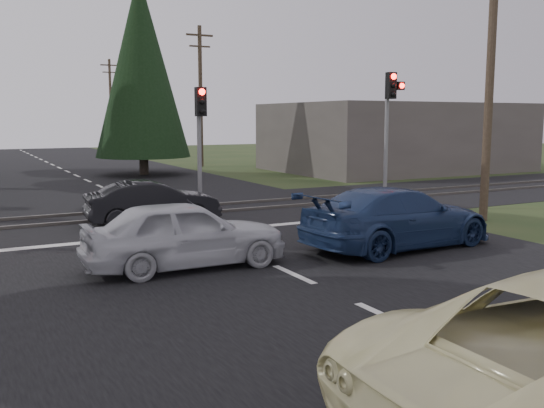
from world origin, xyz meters
TOP-DOWN VIEW (x-y plane):
  - ground at (0.00, 0.00)m, footprint 120.00×120.00m
  - road at (0.00, 10.00)m, footprint 14.00×100.00m
  - rail_corridor at (0.00, 12.00)m, footprint 120.00×8.00m
  - stop_line at (0.00, 8.20)m, footprint 13.00×0.35m
  - rail_near at (0.00, 11.20)m, footprint 120.00×0.12m
  - rail_far at (0.00, 12.80)m, footprint 120.00×0.12m
  - traffic_signal_right at (7.55, 9.47)m, footprint 0.68×0.48m
  - traffic_signal_center at (1.00, 10.68)m, footprint 0.32×0.48m
  - utility_pole_near at (8.50, 6.00)m, footprint 1.80×0.26m
  - utility_pole_mid at (8.50, 30.00)m, footprint 1.80×0.26m
  - utility_pole_far at (8.50, 55.00)m, footprint 1.80×0.26m
  - conifer_tree at (3.50, 26.00)m, footprint 5.20×5.20m
  - building_right at (18.00, 22.00)m, footprint 14.00×10.00m
  - silver_car at (-1.74, 4.59)m, footprint 4.30×1.81m
  - blue_sedan at (3.52, 4.06)m, footprint 5.27×2.50m
  - dark_car_far at (-0.76, 10.13)m, footprint 3.99×1.61m

SIDE VIEW (x-z plane):
  - ground at x=0.00m, z-range 0.00..0.00m
  - road at x=0.00m, z-range 0.00..0.01m
  - rail_corridor at x=0.00m, z-range 0.00..0.01m
  - stop_line at x=0.00m, z-range 0.01..0.01m
  - rail_near at x=0.00m, z-range 0.00..0.10m
  - rail_far at x=0.00m, z-range 0.00..0.10m
  - dark_car_far at x=-0.76m, z-range 0.00..1.29m
  - silver_car at x=-1.74m, z-range 0.00..1.45m
  - blue_sedan at x=3.52m, z-range 0.00..1.48m
  - building_right at x=18.00m, z-range 0.00..4.00m
  - traffic_signal_center at x=1.00m, z-range 0.76..4.86m
  - traffic_signal_right at x=7.55m, z-range 0.96..5.66m
  - utility_pole_near at x=8.50m, z-range 0.23..9.23m
  - utility_pole_mid at x=8.50m, z-range 0.23..9.23m
  - utility_pole_far at x=8.50m, z-range 0.23..9.23m
  - conifer_tree at x=3.50m, z-range 0.49..11.49m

